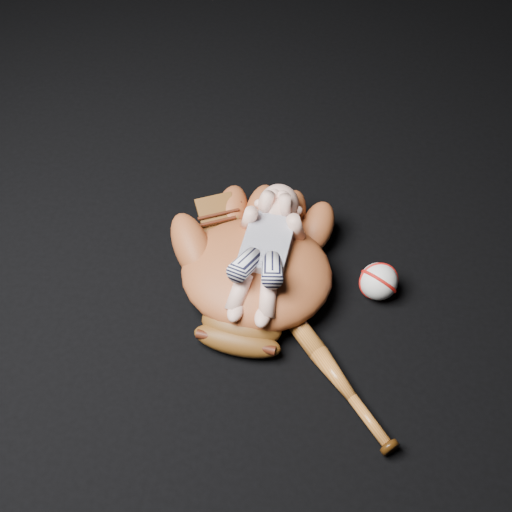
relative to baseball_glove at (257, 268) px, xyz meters
name	(u,v)px	position (x,y,z in m)	size (l,w,h in m)	color
baseball_glove	(257,268)	(0.00, 0.00, 0.00)	(0.41, 0.47, 0.15)	brown
newborn_baby	(264,251)	(0.02, 0.01, 0.05)	(0.16, 0.35, 0.14)	#E4A993
baseball_bat	(325,362)	(0.17, -0.18, -0.05)	(0.04, 0.44, 0.04)	#A65C20
baseball	(379,281)	(0.27, 0.03, -0.03)	(0.08, 0.08, 0.08)	white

